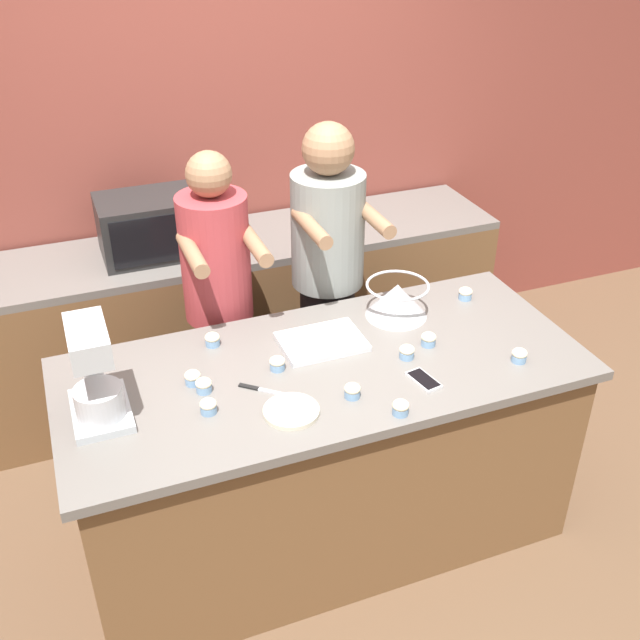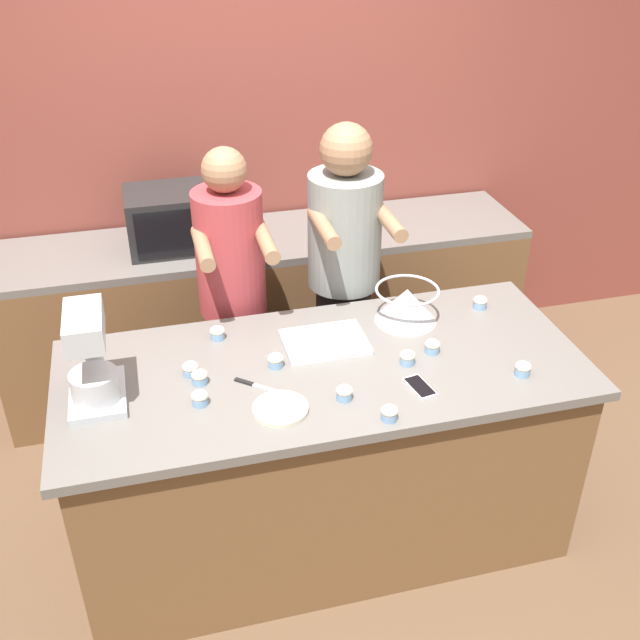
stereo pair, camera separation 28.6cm
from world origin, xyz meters
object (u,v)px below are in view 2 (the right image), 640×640
(knife, at_px, (257,386))
(cupcake_1, at_px, (217,333))
(person_right, at_px, (344,286))
(mixing_bowl, at_px, (407,304))
(cupcake_7, at_px, (432,346))
(cupcake_10, at_px, (200,378))
(cupcake_3, at_px, (191,369))
(cupcake_8, at_px, (276,360))
(person_left, at_px, (234,306))
(stand_mixer, at_px, (91,362))
(cupcake_6, at_px, (523,369))
(small_plate, at_px, (280,409))
(cupcake_5, at_px, (480,302))
(cupcake_9, at_px, (389,413))
(cell_phone, at_px, (420,387))
(microwave_oven, at_px, (176,218))
(cupcake_4, at_px, (344,393))
(baking_tray, at_px, (325,341))
(cupcake_0, at_px, (407,357))
(cupcake_2, at_px, (200,398))

(knife, bearing_deg, cupcake_1, 104.59)
(person_right, relative_size, mixing_bowl, 6.06)
(cupcake_7, xyz_separation_m, cupcake_10, (-0.92, 0.02, 0.00))
(cupcake_3, bearing_deg, cupcake_8, -4.41)
(person_left, bearing_deg, stand_mixer, -132.60)
(cupcake_3, height_order, cupcake_7, same)
(cupcake_6, bearing_deg, person_left, 137.57)
(mixing_bowl, relative_size, small_plate, 1.35)
(cupcake_5, bearing_deg, cupcake_9, -135.13)
(cell_phone, distance_m, cupcake_3, 0.87)
(mixing_bowl, bearing_deg, cupcake_7, -86.26)
(cupcake_8, bearing_deg, microwave_oven, 102.47)
(knife, height_order, cupcake_7, cupcake_7)
(cupcake_4, bearing_deg, stand_mixer, 165.69)
(baking_tray, bearing_deg, cupcake_10, -164.57)
(cupcake_9, distance_m, cupcake_10, 0.73)
(cupcake_8, bearing_deg, person_left, 97.12)
(stand_mixer, distance_m, cupcake_1, 0.58)
(mixing_bowl, xyz_separation_m, cupcake_0, (-0.11, -0.31, -0.05))
(baking_tray, bearing_deg, mixing_bowl, 14.36)
(microwave_oven, relative_size, cupcake_1, 8.00)
(cupcake_6, height_order, cupcake_8, same)
(cupcake_6, height_order, cupcake_10, same)
(small_plate, bearing_deg, cupcake_4, 2.47)
(baking_tray, distance_m, cupcake_2, 0.60)
(cupcake_3, relative_size, cupcake_6, 1.00)
(cupcake_8, relative_size, cupcake_9, 1.00)
(cupcake_8, bearing_deg, baking_tray, 24.73)
(small_plate, distance_m, cupcake_0, 0.57)
(microwave_oven, bearing_deg, cupcake_6, -51.74)
(person_left, bearing_deg, cupcake_7, -43.36)
(cupcake_6, xyz_separation_m, cupcake_10, (-1.20, 0.25, 0.00))
(cupcake_1, bearing_deg, cupcake_5, -1.91)
(baking_tray, xyz_separation_m, cupcake_0, (0.28, -0.21, 0.01))
(cupcake_2, bearing_deg, cupcake_9, -21.81)
(cupcake_0, bearing_deg, mixing_bowl, 71.08)
(knife, bearing_deg, cupcake_9, -36.54)
(person_right, bearing_deg, mixing_bowl, -68.45)
(cupcake_1, xyz_separation_m, cupcake_6, (1.09, -0.55, 0.00))
(cupcake_2, xyz_separation_m, cupcake_7, (0.94, 0.11, 0.00))
(person_left, xyz_separation_m, cupcake_7, (0.70, -0.66, 0.09))
(mixing_bowl, bearing_deg, cupcake_2, -158.26)
(cell_phone, relative_size, cupcake_5, 2.52)
(cupcake_3, relative_size, cupcake_7, 1.00)
(person_right, xyz_separation_m, cupcake_9, (-0.13, -1.02, 0.06))
(person_left, height_order, cupcake_9, person_left)
(small_plate, relative_size, cupcake_7, 3.30)
(cupcake_0, distance_m, cupcake_8, 0.51)
(cupcake_3, height_order, cupcake_9, same)
(mixing_bowl, height_order, cupcake_8, mixing_bowl)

